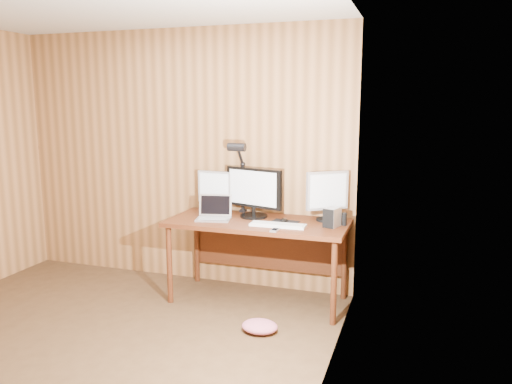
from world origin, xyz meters
The scene contains 14 objects.
room_shell centered at (0.00, 0.00, 1.25)m, with size 4.00×4.00×4.00m.
desk centered at (0.93, 1.70, 0.63)m, with size 1.60×0.70×0.75m.
monitor_center centered at (0.85, 1.76, 0.99)m, with size 0.57×0.25×0.46m.
monitor_left centered at (0.43, 1.84, 0.96)m, with size 0.35×0.17×0.40m.
monitor_right centered at (1.51, 1.83, 0.99)m, with size 0.34×0.27×0.45m.
laptop centered at (0.53, 1.58, 0.80)m, with size 0.34×0.29×0.22m.
keyboard centered at (1.15, 1.49, 0.76)m, with size 0.48×0.15×0.02m.
mousepad centered at (1.17, 1.64, 0.75)m, with size 0.24×0.19×0.00m, color black.
mouse centered at (1.17, 1.64, 0.77)m, with size 0.07×0.11×0.04m, color black.
hard_drive centered at (1.59, 1.62, 0.83)m, with size 0.14×0.17×0.17m.
phone centered at (1.17, 1.33, 0.76)m, with size 0.06×0.11×0.02m.
speaker centered at (1.69, 1.70, 0.80)m, with size 0.05×0.05×0.11m, color black.
desk_lamp centered at (0.68, 1.85, 1.20)m, with size 0.17×0.24×0.72m.
fabric_pile centered at (1.14, 1.02, 0.05)m, with size 0.29×0.24×0.09m, color #C86078, non-canonical shape.
Camera 1 is at (2.27, -2.49, 1.79)m, focal length 35.00 mm.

